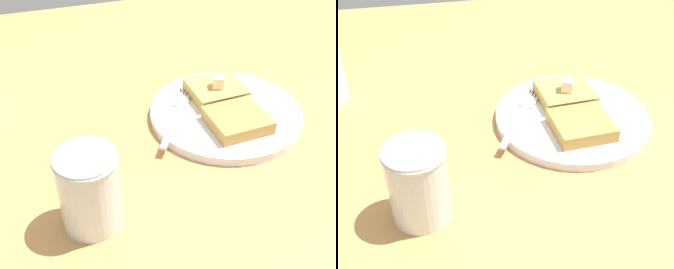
% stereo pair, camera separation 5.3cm
% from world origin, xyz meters
% --- Properties ---
extents(table_surface, '(0.92, 0.92, 0.03)m').
position_xyz_m(table_surface, '(0.00, 0.00, 0.01)').
color(table_surface, '#B98749').
rests_on(table_surface, ground).
extents(plate, '(0.22, 0.22, 0.01)m').
position_xyz_m(plate, '(0.02, 0.00, 0.03)').
color(plate, white).
rests_on(plate, table_surface).
extents(toast_slice_left, '(0.08, 0.08, 0.02)m').
position_xyz_m(toast_slice_left, '(-0.02, -0.00, 0.05)').
color(toast_slice_left, gold).
rests_on(toast_slice_left, plate).
extents(toast_slice_middle, '(0.08, 0.08, 0.02)m').
position_xyz_m(toast_slice_middle, '(0.06, 0.00, 0.05)').
color(toast_slice_middle, '#C39245').
rests_on(toast_slice_middle, plate).
extents(butter_pat_primary, '(0.02, 0.02, 0.02)m').
position_xyz_m(butter_pat_primary, '(-0.02, 0.00, 0.07)').
color(butter_pat_primary, '#F1E8C7').
rests_on(butter_pat_primary, toast_slice_left).
extents(fork, '(0.15, 0.09, 0.00)m').
position_xyz_m(fork, '(-0.00, -0.07, 0.04)').
color(fork, silver).
rests_on(fork, plate).
extents(syrup_jar, '(0.07, 0.07, 0.09)m').
position_xyz_m(syrup_jar, '(0.16, -0.22, 0.07)').
color(syrup_jar, '#47230B').
rests_on(syrup_jar, table_surface).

